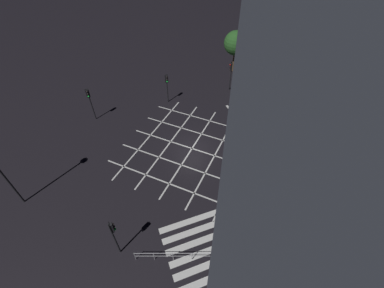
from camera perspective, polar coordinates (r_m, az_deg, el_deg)
The scene contains 13 objects.
ground_plane at distance 26.17m, azimuth -0.00°, elevation -1.00°, with size 200.00×200.00×0.00m, color black.
road_markings at distance 22.49m, azimuth 6.84°, elevation -11.84°, with size 16.61×21.53×0.01m.
traffic_light_median_north at distance 31.20m, azimuth -5.58°, elevation 13.32°, with size 0.36×0.39×3.76m.
traffic_light_median_south at distance 18.60m, azimuth 8.53°, elevation -12.85°, with size 0.36×0.39×4.30m.
traffic_light_se_cross at distance 23.41m, azimuth 26.83°, elevation -4.66°, with size 0.36×0.39×3.74m.
traffic_light_nw_cross at distance 30.14m, azimuth -21.85°, elevation 9.39°, with size 0.36×0.39×4.01m.
traffic_light_ne_main at distance 33.94m, azimuth 8.58°, elevation 15.74°, with size 0.39×0.36×3.76m.
traffic_light_sw_main at distance 18.29m, azimuth -17.07°, elevation -18.27°, with size 0.39×0.36×3.98m.
traffic_light_se_main at distance 23.15m, azimuth 26.52°, elevation -4.74°, with size 0.39×0.36×3.90m.
street_lamp_west at distance 29.41m, azimuth 16.52°, elevation 16.74°, with size 0.59×0.59×7.66m.
street_tree_near at distance 38.13m, azimuth 9.71°, elevation 21.22°, with size 3.26×3.26×5.76m.
waiting_car at distance 22.08m, azimuth 14.75°, elevation -12.39°, with size 1.76×4.59×1.32m.
pedestrian_railing at distance 19.30m, azimuth -0.00°, elevation -23.54°, with size 7.47×2.82×1.05m.
Camera 1 is at (-6.48, -17.34, 18.51)m, focal length 24.00 mm.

